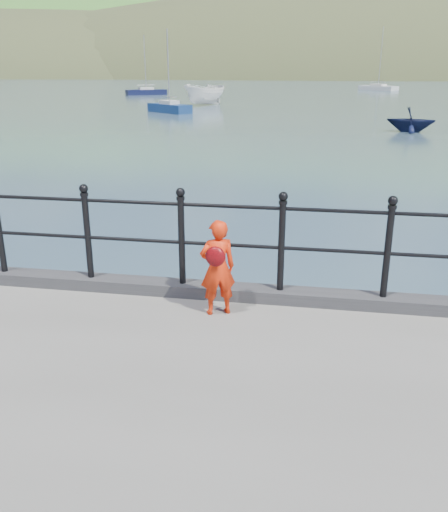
% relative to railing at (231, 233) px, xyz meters
% --- Properties ---
extents(ground, '(600.00, 600.00, 0.00)m').
position_rel_railing_xyz_m(ground, '(-0.00, 0.15, -1.82)').
color(ground, '#2D4251').
rests_on(ground, ground).
extents(kerb, '(60.00, 0.30, 0.15)m').
position_rel_railing_xyz_m(kerb, '(-0.00, -0.00, -0.75)').
color(kerb, '#28282B').
rests_on(kerb, quay).
extents(railing, '(18.11, 0.11, 1.20)m').
position_rel_railing_xyz_m(railing, '(0.00, 0.00, 0.00)').
color(railing, black).
rests_on(railing, kerb).
extents(far_shore, '(830.00, 200.00, 156.00)m').
position_rel_railing_xyz_m(far_shore, '(38.34, 239.56, -24.39)').
color(far_shore, '#333A21').
rests_on(far_shore, ground).
extents(child, '(0.48, 0.40, 1.11)m').
position_rel_railing_xyz_m(child, '(-0.07, -0.47, -0.26)').
color(child, red).
rests_on(child, quay).
extents(launch_white, '(4.47, 5.69, 2.09)m').
position_rel_railing_xyz_m(launch_white, '(-10.60, 48.95, -0.78)').
color(launch_white, white).
rests_on(launch_white, ground).
extents(launch_navy, '(3.11, 2.82, 1.43)m').
position_rel_railing_xyz_m(launch_navy, '(6.19, 28.14, -1.11)').
color(launch_navy, black).
rests_on(launch_navy, ground).
extents(sailboat_left, '(5.47, 4.38, 7.81)m').
position_rel_railing_xyz_m(sailboat_left, '(-22.83, 68.18, -1.48)').
color(sailboat_left, black).
rests_on(sailboat_left, ground).
extents(sailboat_deep, '(6.24, 6.05, 9.81)m').
position_rel_railing_xyz_m(sailboat_deep, '(9.81, 89.40, -1.48)').
color(sailboat_deep, beige).
rests_on(sailboat_deep, ground).
extents(sailboat_port, '(4.41, 3.96, 6.75)m').
position_rel_railing_xyz_m(sailboat_port, '(-11.67, 39.53, -1.48)').
color(sailboat_port, navy).
rests_on(sailboat_port, ground).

